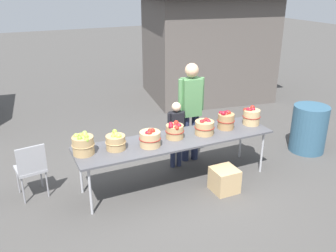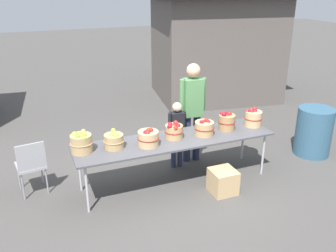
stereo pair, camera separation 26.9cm
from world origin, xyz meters
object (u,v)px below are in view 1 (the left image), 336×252
at_px(apple_basket_red_3, 226,120).
at_px(apple_basket_red_1, 175,131).
at_px(apple_basket_red_0, 150,138).
at_px(apple_basket_red_2, 205,127).
at_px(apple_basket_red_4, 251,116).
at_px(produce_crate, 224,180).
at_px(vendor_adult, 191,105).
at_px(apple_basket_green_1, 116,142).
at_px(apple_basket_green_0, 83,144).
at_px(folding_chair, 31,166).
at_px(trash_barrel, 309,129).
at_px(market_table, 176,141).
at_px(child_customer, 176,130).

bearing_deg(apple_basket_red_3, apple_basket_red_1, -179.81).
relative_size(apple_basket_red_1, apple_basket_red_3, 0.95).
distance_m(apple_basket_red_0, apple_basket_red_2, 0.94).
height_order(apple_basket_red_0, apple_basket_red_1, apple_basket_red_0).
distance_m(apple_basket_red_4, produce_crate, 1.25).
distance_m(apple_basket_red_4, vendor_adult, 1.02).
distance_m(apple_basket_red_2, produce_crate, 0.87).
xyz_separation_m(apple_basket_green_1, apple_basket_red_3, (1.86, 0.01, 0.02)).
distance_m(apple_basket_green_0, folding_chair, 0.89).
distance_m(apple_basket_red_3, folding_chair, 3.06).
bearing_deg(trash_barrel, folding_chair, 174.44).
height_order(market_table, apple_basket_red_4, apple_basket_red_4).
bearing_deg(apple_basket_green_1, child_customer, 20.39).
distance_m(apple_basket_green_1, apple_basket_red_1, 0.94).
xyz_separation_m(apple_basket_green_0, apple_basket_green_1, (0.45, -0.04, -0.03)).
bearing_deg(apple_basket_red_4, apple_basket_red_1, 179.43).
xyz_separation_m(market_table, apple_basket_red_3, (0.92, 0.04, 0.17)).
distance_m(apple_basket_green_1, vendor_adult, 1.62).
bearing_deg(child_customer, apple_basket_green_0, 16.15).
height_order(apple_basket_red_4, trash_barrel, apple_basket_red_4).
relative_size(apple_basket_red_3, vendor_adult, 0.18).
distance_m(apple_basket_red_1, trash_barrel, 2.79).
bearing_deg(produce_crate, trash_barrel, 14.27).
distance_m(market_table, apple_basket_red_1, 0.16).
distance_m(apple_basket_red_3, apple_basket_red_4, 0.49).
bearing_deg(apple_basket_red_2, market_table, 178.19).
height_order(apple_basket_red_0, folding_chair, apple_basket_red_0).
height_order(vendor_adult, produce_crate, vendor_adult).
bearing_deg(folding_chair, trash_barrel, 166.33).
relative_size(apple_basket_green_0, child_customer, 0.27).
distance_m(apple_basket_red_0, trash_barrel, 3.23).
distance_m(vendor_adult, folding_chair, 2.71).
bearing_deg(apple_basket_red_3, apple_basket_green_0, 179.21).
xyz_separation_m(apple_basket_green_0, child_customer, (1.63, 0.40, -0.21)).
height_order(apple_basket_red_3, child_customer, child_customer).
bearing_deg(apple_basket_red_2, trash_barrel, 0.65).
bearing_deg(apple_basket_red_3, apple_basket_green_1, -179.81).
bearing_deg(apple_basket_red_1, apple_basket_red_0, -166.01).
relative_size(apple_basket_green_0, apple_basket_red_0, 0.98).
relative_size(apple_basket_red_1, apple_basket_red_4, 0.96).
relative_size(apple_basket_red_1, apple_basket_red_2, 0.91).
bearing_deg(apple_basket_green_1, produce_crate, -21.34).
relative_size(apple_basket_green_0, apple_basket_red_2, 1.00).
relative_size(apple_basket_red_2, folding_chair, 0.37).
relative_size(vendor_adult, trash_barrel, 1.98).
xyz_separation_m(apple_basket_red_0, folding_chair, (-1.63, 0.55, -0.36)).
xyz_separation_m(market_table, produce_crate, (0.55, -0.55, -0.53)).
relative_size(apple_basket_red_4, vendor_adult, 0.17).
relative_size(apple_basket_red_3, produce_crate, 0.83).
relative_size(market_table, vendor_adult, 1.78).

